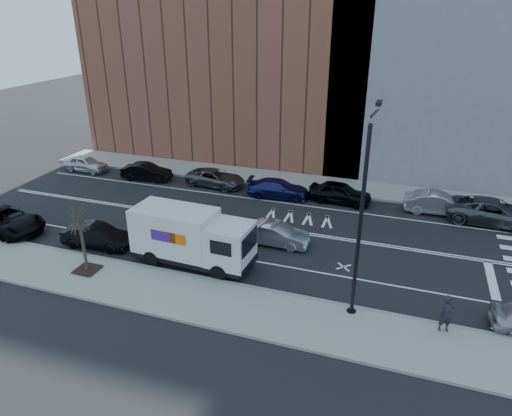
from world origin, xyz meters
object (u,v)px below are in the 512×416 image
Objects in this scene: far_parked_a at (86,164)px; far_parked_b at (147,172)px; fedex_van at (191,237)px; pedestrian at (447,314)px; driving_sedan at (274,234)px.

far_parked_b is at bearing -89.26° from far_parked_a.
fedex_van reaches higher than pedestrian.
driving_sedan is 10.92m from pedestrian.
pedestrian is (13.11, -1.86, -0.61)m from fedex_van.
fedex_van is at bearing 134.58° from driving_sedan.
far_parked_a is 0.97× the size of far_parked_b.
far_parked_b is 15.18m from driving_sedan.
fedex_van is at bearing -122.99° from far_parked_a.
far_parked_a is at bearing 68.88° from driving_sedan.
pedestrian is at bearing -124.62° from far_parked_b.
far_parked_b is 2.35× the size of pedestrian.
pedestrian is at bearing -120.25° from driving_sedan.
far_parked_a is at bearing 83.39° from far_parked_b.
pedestrian is (22.72, -12.83, 0.35)m from far_parked_b.
fedex_van reaches higher than far_parked_a.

